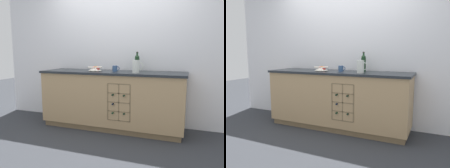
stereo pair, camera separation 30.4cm
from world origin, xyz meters
The scene contains 7 objects.
ground_plane centered at (0.00, 0.00, 0.00)m, with size 14.00×14.00×0.00m, color #2D3035.
back_wall centered at (0.00, 0.38, 1.27)m, with size 4.70×0.06×2.55m, color white.
kitchen_island centered at (0.00, 0.00, 0.48)m, with size 2.34×0.67×0.94m.
fruit_bowl centered at (-0.26, -0.08, 0.98)m, with size 0.24×0.24×0.08m.
white_pitcher centered at (0.43, -0.14, 1.04)m, with size 0.17×0.11×0.19m.
ceramic_mug centered at (0.05, 0.00, 0.98)m, with size 0.12×0.08×0.09m.
standing_wine_bottle centered at (0.37, 0.19, 1.08)m, with size 0.08×0.08×0.31m.
Camera 2 is at (1.48, -3.18, 1.24)m, focal length 35.00 mm.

